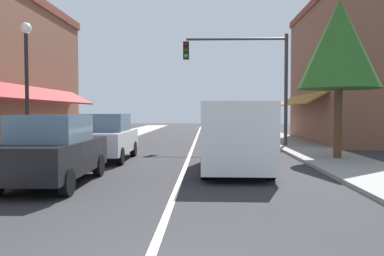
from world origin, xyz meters
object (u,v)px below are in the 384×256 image
object	(u,v)px
van_in_lane	(234,134)
street_lamp_left_near	(27,70)
tree_right_near	(339,45)
parked_car_nearest_left	(53,150)
parked_car_second_left	(107,137)
traffic_signal_mast_arm	(250,70)

from	to	relation	value
van_in_lane	street_lamp_left_near	world-z (taller)	street_lamp_left_near
van_in_lane	tree_right_near	distance (m)	5.78
parked_car_nearest_left	tree_right_near	bearing A→B (deg)	29.65
parked_car_nearest_left	street_lamp_left_near	size ratio (longest dim) A/B	0.88
parked_car_second_left	traffic_signal_mast_arm	distance (m)	8.85
parked_car_second_left	traffic_signal_mast_arm	size ratio (longest dim) A/B	0.71
parked_car_second_left	tree_right_near	xyz separation A→B (m)	(8.71, 0.12, 3.45)
tree_right_near	parked_car_second_left	bearing A→B (deg)	-179.18
parked_car_second_left	van_in_lane	size ratio (longest dim) A/B	0.79
traffic_signal_mast_arm	tree_right_near	distance (m)	6.16
parked_car_nearest_left	traffic_signal_mast_arm	xyz separation A→B (m)	(6.10, 10.73, 3.12)
traffic_signal_mast_arm	van_in_lane	bearing A→B (deg)	-99.61
street_lamp_left_near	tree_right_near	bearing A→B (deg)	12.41
street_lamp_left_near	tree_right_near	xyz separation A→B (m)	(10.71, 2.36, 1.15)
van_in_lane	parked_car_nearest_left	bearing A→B (deg)	-150.87
traffic_signal_mast_arm	tree_right_near	world-z (taller)	tree_right_near
traffic_signal_mast_arm	tree_right_near	bearing A→B (deg)	-64.35
van_in_lane	street_lamp_left_near	bearing A→B (deg)	178.34
van_in_lane	street_lamp_left_near	size ratio (longest dim) A/B	1.10
parked_car_nearest_left	parked_car_second_left	world-z (taller)	same
parked_car_nearest_left	parked_car_second_left	distance (m)	5.06
traffic_signal_mast_arm	street_lamp_left_near	distance (m)	11.31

